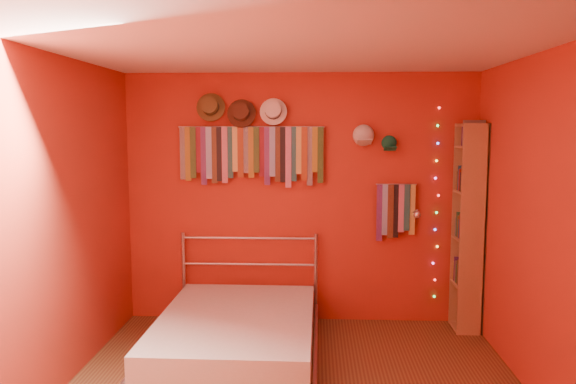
# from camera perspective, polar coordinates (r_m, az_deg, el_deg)

# --- Properties ---
(back_wall) EXTENTS (3.50, 0.02, 2.50)m
(back_wall) POSITION_cam_1_polar(r_m,az_deg,el_deg) (5.64, 1.25, -0.67)
(back_wall) COLOR #AF301C
(back_wall) RESTS_ON ground
(right_wall) EXTENTS (0.02, 3.50, 2.50)m
(right_wall) POSITION_cam_1_polar(r_m,az_deg,el_deg) (4.23, 25.07, -3.77)
(right_wall) COLOR #AF301C
(right_wall) RESTS_ON ground
(left_wall) EXTENTS (0.02, 3.50, 2.50)m
(left_wall) POSITION_cam_1_polar(r_m,az_deg,el_deg) (4.35, -23.21, -3.41)
(left_wall) COLOR #AF301C
(left_wall) RESTS_ON ground
(ceiling) EXTENTS (3.50, 3.50, 0.02)m
(ceiling) POSITION_cam_1_polar(r_m,az_deg,el_deg) (3.88, 0.59, 14.52)
(ceiling) COLOR white
(ceiling) RESTS_ON back_wall
(tie_rack) EXTENTS (1.45, 0.03, 0.60)m
(tie_rack) POSITION_cam_1_polar(r_m,az_deg,el_deg) (5.57, -3.75, 4.05)
(tie_rack) COLOR #AEAEB3
(tie_rack) RESTS_ON back_wall
(small_tie_rack) EXTENTS (0.40, 0.03, 0.57)m
(small_tie_rack) POSITION_cam_1_polar(r_m,az_deg,el_deg) (5.65, 10.86, -1.72)
(small_tie_rack) COLOR #AEAEB3
(small_tie_rack) RESTS_ON back_wall
(fedora_olive) EXTENTS (0.28, 0.15, 0.28)m
(fedora_olive) POSITION_cam_1_polar(r_m,az_deg,el_deg) (5.60, -7.92, 8.62)
(fedora_olive) COLOR brown
(fedora_olive) RESTS_ON back_wall
(fedora_brown) EXTENTS (0.28, 0.15, 0.28)m
(fedora_brown) POSITION_cam_1_polar(r_m,az_deg,el_deg) (5.55, -4.79, 8.05)
(fedora_brown) COLOR #462719
(fedora_brown) RESTS_ON back_wall
(fedora_white) EXTENTS (0.27, 0.15, 0.26)m
(fedora_white) POSITION_cam_1_polar(r_m,az_deg,el_deg) (5.52, -1.52, 8.25)
(fedora_white) COLOR white
(fedora_white) RESTS_ON back_wall
(cap_white) EXTENTS (0.19, 0.24, 0.19)m
(cap_white) POSITION_cam_1_polar(r_m,az_deg,el_deg) (5.56, 7.67, 5.70)
(cap_white) COLOR silver
(cap_white) RESTS_ON back_wall
(cap_green) EXTENTS (0.16, 0.21, 0.16)m
(cap_green) POSITION_cam_1_polar(r_m,az_deg,el_deg) (5.59, 10.23, 4.90)
(cap_green) COLOR #166540
(cap_green) RESTS_ON back_wall
(fairy_lights) EXTENTS (0.06, 0.02, 1.91)m
(fairy_lights) POSITION_cam_1_polar(r_m,az_deg,el_deg) (5.73, 14.83, -1.19)
(fairy_lights) COLOR #FF3333
(fairy_lights) RESTS_ON back_wall
(reading_lamp) EXTENTS (0.07, 0.30, 0.09)m
(reading_lamp) POSITION_cam_1_polar(r_m,az_deg,el_deg) (5.51, 12.92, -2.20)
(reading_lamp) COLOR #AEAEB3
(reading_lamp) RESTS_ON back_wall
(bookshelf) EXTENTS (0.25, 0.34, 2.00)m
(bookshelf) POSITION_cam_1_polar(r_m,az_deg,el_deg) (5.66, 18.22, -3.36)
(bookshelf) COLOR #9B7746
(bookshelf) RESTS_ON ground
(bed) EXTENTS (1.39, 1.89, 0.91)m
(bed) POSITION_cam_1_polar(r_m,az_deg,el_deg) (4.91, -5.25, -14.32)
(bed) COLOR #AEAEB3
(bed) RESTS_ON ground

